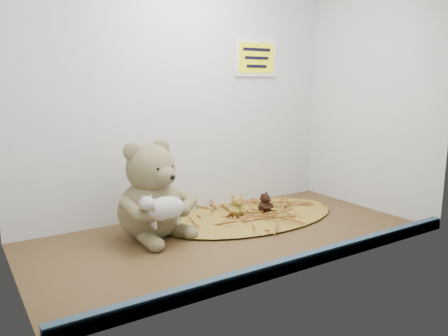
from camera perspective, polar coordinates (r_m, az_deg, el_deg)
alcove_shell at (r=134.01cm, az=-1.07°, el=10.67°), size 120.40×60.20×90.40cm
front_rail at (r=112.66cm, az=9.33°, el=-12.15°), size 119.28×2.20×3.60cm
straw_bed at (r=152.65cm, az=3.52°, el=-6.22°), size 65.50×38.03×1.27cm
main_teddy at (r=131.79cm, az=-9.67°, el=-2.78°), size 29.97×30.86×29.50cm
toy_lamb at (r=123.30cm, az=-7.69°, el=-5.31°), size 15.15×9.25×9.79cm
mini_teddy_tan at (r=148.73cm, az=1.69°, el=-4.83°), size 7.56×7.84×7.89cm
mini_teddy_brown at (r=154.22cm, az=5.32°, el=-4.43°), size 7.71×7.88×7.18cm
wall_sign at (r=167.97cm, az=4.18°, el=14.13°), size 16.00×1.20×11.00cm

